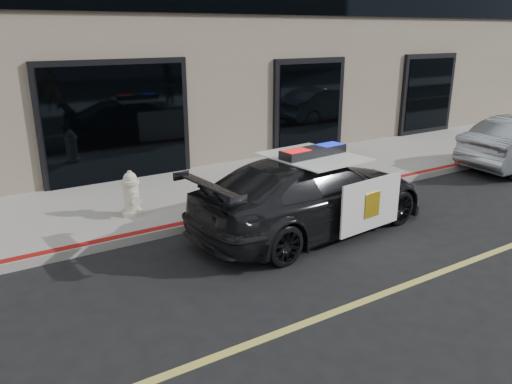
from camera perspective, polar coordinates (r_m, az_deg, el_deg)
ground at (r=6.98m, az=11.97°, el=-12.23°), size 120.00×120.00×0.00m
sidewalk_n at (r=10.96m, az=-7.31°, el=-0.20°), size 60.00×3.50×0.15m
police_car at (r=8.97m, az=6.41°, el=-0.18°), size 2.77×5.04×1.54m
fire_hydrant at (r=9.59m, az=-14.05°, el=-0.28°), size 0.39×0.54×0.85m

